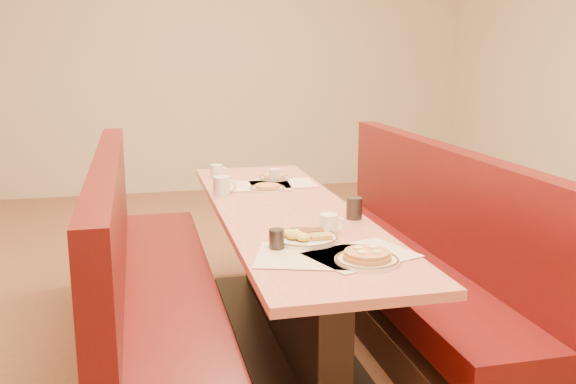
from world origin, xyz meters
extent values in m
plane|color=#9E6647|center=(0.00, 0.00, 0.00)|extent=(8.00, 8.00, 0.00)
cube|color=beige|center=(0.00, 4.00, 1.40)|extent=(6.00, 0.04, 2.80)
cube|color=black|center=(0.00, 0.00, 0.03)|extent=(0.55, 1.88, 0.06)
cube|color=black|center=(0.00, 0.00, 0.35)|extent=(0.15, 1.75, 0.71)
cube|color=#E77F6B|center=(0.00, 0.00, 0.73)|extent=(0.70, 2.50, 0.04)
cube|color=#4C3326|center=(-0.68, 0.00, 0.10)|extent=(0.55, 2.50, 0.20)
cube|color=#510D0D|center=(-0.68, 0.00, 0.37)|extent=(0.55, 2.50, 0.16)
cube|color=#510D0D|center=(-0.89, 0.00, 0.75)|extent=(0.12, 2.50, 0.60)
cube|color=#4C3326|center=(0.68, 0.00, 0.10)|extent=(0.55, 2.50, 0.20)
cube|color=#510D0D|center=(0.68, 0.00, 0.37)|extent=(0.55, 2.50, 0.16)
cube|color=#510D0D|center=(0.89, 0.00, 0.75)|extent=(0.12, 2.50, 0.60)
cube|color=beige|center=(-0.08, -0.78, 0.75)|extent=(0.53, 0.46, 0.00)
cube|color=beige|center=(0.12, -0.81, 0.75)|extent=(0.48, 0.42, 0.00)
cube|color=beige|center=(-0.04, 0.60, 0.75)|extent=(0.43, 0.34, 0.00)
cube|color=beige|center=(0.12, 0.63, 0.75)|extent=(0.40, 0.31, 0.00)
cylinder|color=white|center=(0.11, -0.90, 0.76)|extent=(0.25, 0.25, 0.02)
torus|color=brown|center=(0.11, -0.90, 0.77)|extent=(0.25, 0.25, 0.01)
cylinder|color=#D1884B|center=(0.11, -0.90, 0.78)|extent=(0.19, 0.19, 0.02)
cylinder|color=#D1884B|center=(0.11, -0.90, 0.79)|extent=(0.18, 0.18, 0.01)
cylinder|color=#FFEBA6|center=(0.14, -0.87, 0.80)|extent=(0.03, 0.03, 0.01)
cylinder|color=#FFEBA6|center=(0.09, -0.86, 0.80)|extent=(0.03, 0.03, 0.01)
cylinder|color=#FFEBA6|center=(0.08, -0.92, 0.80)|extent=(0.03, 0.03, 0.01)
cylinder|color=#FFEBA6|center=(0.14, -0.93, 0.80)|extent=(0.03, 0.03, 0.01)
cylinder|color=white|center=(-0.05, -0.56, 0.76)|extent=(0.30, 0.30, 0.02)
torus|color=brown|center=(-0.05, -0.56, 0.77)|extent=(0.29, 0.29, 0.01)
ellipsoid|color=yellow|center=(-0.10, -0.58, 0.79)|extent=(0.07, 0.07, 0.04)
ellipsoid|color=yellow|center=(-0.07, -0.62, 0.79)|extent=(0.06, 0.06, 0.04)
ellipsoid|color=yellow|center=(-0.12, -0.54, 0.79)|extent=(0.06, 0.06, 0.03)
cylinder|color=brown|center=(-0.01, -0.54, 0.78)|extent=(0.11, 0.04, 0.02)
cylinder|color=brown|center=(-0.01, -0.51, 0.78)|extent=(0.11, 0.04, 0.02)
cube|color=gold|center=(0.01, -0.60, 0.78)|extent=(0.09, 0.07, 0.02)
cylinder|color=white|center=(0.10, 0.78, 0.76)|extent=(0.20, 0.20, 0.02)
torus|color=brown|center=(0.10, 0.78, 0.77)|extent=(0.20, 0.20, 0.01)
cylinder|color=#F09D54|center=(0.10, 0.78, 0.77)|extent=(0.14, 0.14, 0.02)
ellipsoid|color=yellow|center=(0.08, 0.80, 0.78)|extent=(0.04, 0.04, 0.02)
cylinder|color=white|center=(0.00, 0.48, 0.76)|extent=(0.21, 0.21, 0.02)
torus|color=brown|center=(0.00, 0.48, 0.77)|extent=(0.21, 0.21, 0.01)
cylinder|color=#F09D54|center=(0.00, 0.48, 0.77)|extent=(0.15, 0.15, 0.02)
ellipsoid|color=yellow|center=(-0.03, 0.50, 0.78)|extent=(0.04, 0.04, 0.02)
cylinder|color=white|center=(0.08, -0.47, 0.79)|extent=(0.08, 0.08, 0.09)
torus|color=white|center=(0.13, -0.48, 0.79)|extent=(0.07, 0.03, 0.06)
cylinder|color=black|center=(0.08, -0.47, 0.83)|extent=(0.07, 0.07, 0.01)
cylinder|color=white|center=(-0.28, 0.44, 0.80)|extent=(0.10, 0.10, 0.10)
torus|color=white|center=(-0.23, 0.42, 0.80)|extent=(0.07, 0.04, 0.07)
cylinder|color=black|center=(-0.28, 0.44, 0.85)|extent=(0.08, 0.08, 0.01)
cylinder|color=white|center=(0.10, 0.74, 0.79)|extent=(0.07, 0.07, 0.08)
torus|color=white|center=(0.13, 0.75, 0.79)|extent=(0.06, 0.03, 0.06)
cylinder|color=black|center=(0.10, 0.74, 0.82)|extent=(0.06, 0.06, 0.01)
cylinder|color=white|center=(-0.25, 0.93, 0.79)|extent=(0.08, 0.08, 0.08)
torus|color=white|center=(-0.21, 0.92, 0.79)|extent=(0.06, 0.02, 0.06)
cylinder|color=black|center=(-0.25, 0.93, 0.83)|extent=(0.07, 0.07, 0.01)
cylinder|color=black|center=(-0.20, -0.65, 0.79)|extent=(0.06, 0.06, 0.09)
cylinder|color=silver|center=(-0.20, -0.65, 0.79)|extent=(0.06, 0.06, 0.09)
cylinder|color=black|center=(0.28, -0.25, 0.80)|extent=(0.07, 0.07, 0.11)
cylinder|color=silver|center=(0.28, -0.25, 0.80)|extent=(0.08, 0.08, 0.11)
camera|label=1|loc=(-0.74, -3.14, 1.57)|focal=40.00mm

